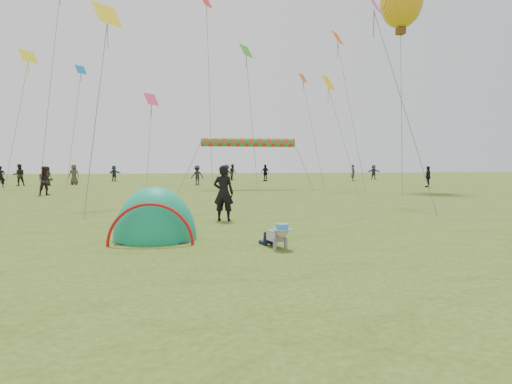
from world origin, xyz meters
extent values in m
plane|color=#2F5012|center=(0.00, 0.00, 0.00)|extent=(140.00, 140.00, 0.00)
ellipsoid|color=#107B67|center=(-2.88, 2.06, 0.00)|extent=(2.02, 1.72, 2.46)
imported|color=black|center=(-1.03, 4.86, 0.86)|extent=(0.73, 0.59, 1.72)
imported|color=black|center=(-15.64, 25.08, 0.81)|extent=(0.70, 0.62, 1.62)
imported|color=#2F271E|center=(2.98, 35.96, 0.88)|extent=(0.82, 0.97, 1.76)
imported|color=black|center=(15.96, 20.06, 0.80)|extent=(0.78, 1.02, 1.61)
imported|color=black|center=(-1.17, 26.38, 0.82)|extent=(1.19, 0.89, 1.65)
imported|color=#41382E|center=(-11.49, 28.84, 0.87)|extent=(1.01, 0.90, 1.73)
imported|color=#273242|center=(-9.30, 35.38, 0.81)|extent=(1.24, 1.52, 1.62)
imported|color=#26272F|center=(15.07, 31.67, 0.85)|extent=(0.61, 0.72, 1.69)
imported|color=black|center=(-15.33, 27.63, 0.88)|extent=(1.05, 0.96, 1.76)
imported|color=black|center=(5.99, 32.99, 0.86)|extent=(0.98, 1.04, 1.72)
imported|color=#232328|center=(1.54, 28.67, 0.85)|extent=(1.21, 0.84, 1.71)
imported|color=black|center=(-13.22, 27.55, 0.79)|extent=(0.83, 0.92, 1.58)
imported|color=#2F3B4B|center=(19.33, 35.61, 0.84)|extent=(1.56, 0.52, 1.67)
imported|color=black|center=(1.78, 34.99, 0.79)|extent=(0.59, 0.68, 1.58)
imported|color=black|center=(-9.86, 16.61, 0.82)|extent=(0.98, 0.90, 1.63)
cylinder|color=red|center=(2.16, 19.96, 3.26)|extent=(6.50, 0.64, 0.64)
plane|color=red|center=(-0.27, 26.00, 14.78)|extent=(0.99, 0.99, 0.81)
plane|color=#F7B502|center=(7.15, 17.95, 7.09)|extent=(1.17, 1.17, 0.95)
plane|color=yellow|center=(-13.76, 26.00, 9.91)|extent=(1.20, 1.20, 0.98)
plane|color=#D13AA0|center=(6.25, 9.80, 8.95)|extent=(1.27, 1.27, 1.04)
plane|color=#E0510C|center=(6.58, 21.76, 8.15)|extent=(0.80, 0.80, 0.65)
plane|color=#FE570C|center=(8.80, 20.57, 10.84)|extent=(1.19, 1.19, 0.98)
plane|color=yellow|center=(-5.37, 10.93, 8.11)|extent=(1.20, 1.20, 0.98)
plane|color=green|center=(2.59, 23.69, 10.47)|extent=(1.18, 1.18, 0.96)
plane|color=#0E66B9|center=(-10.20, 26.78, 9.22)|extent=(0.85, 0.85, 0.70)
plane|color=#E53F6B|center=(-4.46, 22.09, 6.34)|extent=(1.06, 1.06, 0.86)
camera|label=1|loc=(-2.20, -7.36, 1.75)|focal=28.00mm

